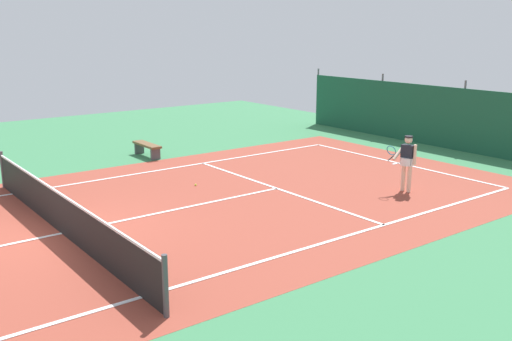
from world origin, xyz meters
TOP-DOWN VIEW (x-y plane):
  - ground_plane at (0.00, 0.00)m, footprint 36.00×36.00m
  - court_surface at (0.00, 0.00)m, footprint 11.02×26.60m
  - tennis_net at (0.00, 0.00)m, footprint 10.12×0.10m
  - back_fence at (-0.00, 15.99)m, footprint 16.30×0.98m
  - tennis_player at (2.48, 9.20)m, footprint 0.66×0.79m
  - tennis_ball_near_player at (-1.72, 4.65)m, footprint 0.07×0.07m
  - courtside_bench at (-6.31, 5.36)m, footprint 1.60×0.40m

SIDE VIEW (x-z plane):
  - ground_plane at x=0.00m, z-range 0.00..0.00m
  - court_surface at x=0.00m, z-range 0.00..0.01m
  - tennis_ball_near_player at x=-1.72m, z-range 0.00..0.07m
  - courtside_bench at x=-6.31m, z-range 0.13..0.62m
  - tennis_net at x=0.00m, z-range -0.04..1.06m
  - back_fence at x=0.00m, z-range -0.68..2.02m
  - tennis_player at x=2.48m, z-range 0.14..1.78m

